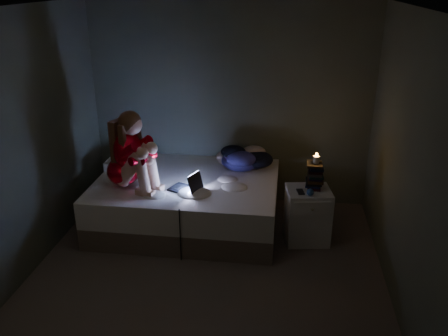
% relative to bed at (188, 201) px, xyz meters
% --- Properties ---
extents(floor, '(3.60, 3.80, 0.02)m').
position_rel_bed_xyz_m(floor, '(0.41, -1.10, -0.30)').
color(floor, '#4F453E').
rests_on(floor, ground).
extents(ceiling, '(3.60, 3.80, 0.02)m').
position_rel_bed_xyz_m(ceiling, '(0.41, -1.10, 2.32)').
color(ceiling, silver).
rests_on(ceiling, ground).
extents(wall_back, '(3.60, 0.02, 2.60)m').
position_rel_bed_xyz_m(wall_back, '(0.41, 0.81, 1.01)').
color(wall_back, '#3B3E35').
rests_on(wall_back, ground).
extents(wall_front, '(3.60, 0.02, 2.60)m').
position_rel_bed_xyz_m(wall_front, '(0.41, -3.01, 1.01)').
color(wall_front, '#3B3E35').
rests_on(wall_front, ground).
extents(wall_left, '(0.02, 3.80, 2.60)m').
position_rel_bed_xyz_m(wall_left, '(-1.40, -1.10, 1.01)').
color(wall_left, '#3B3E35').
rests_on(wall_left, ground).
extents(wall_right, '(0.02, 3.80, 2.60)m').
position_rel_bed_xyz_m(wall_right, '(2.22, -1.10, 1.01)').
color(wall_right, '#3B3E35').
rests_on(wall_right, ground).
extents(bed, '(2.14, 1.61, 0.59)m').
position_rel_bed_xyz_m(bed, '(0.00, 0.00, 0.00)').
color(bed, silver).
rests_on(bed, ground).
extents(pillow, '(0.44, 0.31, 0.13)m').
position_rel_bed_xyz_m(pillow, '(-0.83, 0.19, 0.36)').
color(pillow, silver).
rests_on(pillow, bed).
extents(woman, '(0.66, 0.54, 0.92)m').
position_rel_bed_xyz_m(woman, '(-0.67, -0.30, 0.76)').
color(woman, '#A50002').
rests_on(woman, bed).
extents(laptop, '(0.41, 0.36, 0.24)m').
position_rel_bed_xyz_m(laptop, '(0.04, -0.31, 0.42)').
color(laptop, black).
rests_on(laptop, bed).
extents(clothes_pile, '(0.60, 0.52, 0.31)m').
position_rel_bed_xyz_m(clothes_pile, '(0.60, 0.43, 0.45)').
color(clothes_pile, navy).
rests_on(clothes_pile, bed).
extents(nightstand, '(0.54, 0.49, 0.64)m').
position_rel_bed_xyz_m(nightstand, '(1.43, -0.21, 0.02)').
color(nightstand, silver).
rests_on(nightstand, ground).
extents(book_stack, '(0.19, 0.25, 0.29)m').
position_rel_bed_xyz_m(book_stack, '(1.49, -0.14, 0.49)').
color(book_stack, black).
rests_on(book_stack, nightstand).
extents(candle, '(0.07, 0.07, 0.08)m').
position_rel_bed_xyz_m(candle, '(1.49, -0.14, 0.67)').
color(candle, beige).
rests_on(candle, book_stack).
extents(phone, '(0.07, 0.14, 0.01)m').
position_rel_bed_xyz_m(phone, '(1.33, -0.27, 0.35)').
color(phone, black).
rests_on(phone, nightstand).
extents(blue_orb, '(0.08, 0.08, 0.08)m').
position_rel_bed_xyz_m(blue_orb, '(1.41, -0.36, 0.38)').
color(blue_orb, navy).
rests_on(blue_orb, nightstand).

